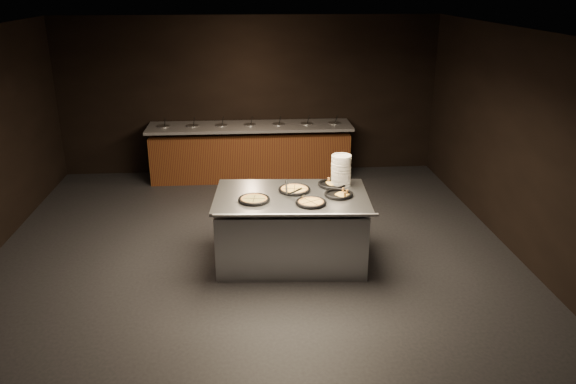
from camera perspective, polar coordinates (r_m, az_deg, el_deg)
The scene contains 11 objects.
room at distance 6.72m, azimuth -3.62°, elevation 3.24°, with size 7.02×8.02×2.92m.
salad_bar at distance 10.42m, azimuth -3.81°, elevation 3.77°, with size 3.70×0.83×1.18m.
serving_counter at distance 7.26m, azimuth 0.33°, elevation -3.87°, with size 2.01×1.36×0.93m.
plate_stack at distance 7.41m, azimuth 5.41°, elevation 2.23°, with size 0.26×0.26×0.40m, color white.
pan_veggie_whole at distance 6.89m, azimuth -3.47°, elevation -0.74°, with size 0.39×0.39×0.04m.
pan_cheese_whole at distance 7.21m, azimuth 0.65°, elevation 0.27°, with size 0.42×0.42×0.04m.
pan_cheese_slices_a at distance 7.42m, azimuth 4.50°, elevation 0.80°, with size 0.38×0.38×0.04m.
pan_cheese_slices_b at distance 6.79m, azimuth 2.35°, elevation -1.06°, with size 0.38×0.38×0.04m.
pan_veggie_slices at distance 7.08m, azimuth 5.17°, elevation -0.21°, with size 0.36×0.36×0.04m.
server_left at distance 7.09m, azimuth -0.17°, elevation 0.46°, with size 0.10×0.34×0.16m.
server_right at distance 6.88m, azimuth 1.10°, elevation -0.20°, with size 0.28×0.28×0.17m.
Camera 1 is at (-0.06, -6.41, 3.45)m, focal length 35.00 mm.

